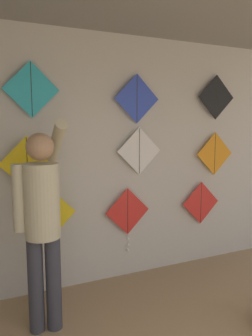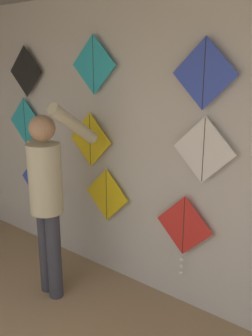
# 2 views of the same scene
# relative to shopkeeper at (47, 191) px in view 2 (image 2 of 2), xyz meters

# --- Properties ---
(back_panel) EXTENTS (5.82, 0.06, 2.80)m
(back_panel) POSITION_rel_shopkeeper_xyz_m (0.61, 0.69, 0.35)
(back_panel) COLOR beige
(back_panel) RESTS_ON ground
(shopkeeper) EXTENTS (0.47, 0.62, 1.87)m
(shopkeeper) POSITION_rel_shopkeeper_xyz_m (0.00, 0.00, 0.00)
(shopkeeper) COLOR #383842
(shopkeeper) RESTS_ON ground
(kite_0) EXTENTS (0.55, 0.01, 0.55)m
(kite_0) POSITION_rel_shopkeeper_xyz_m (-0.94, 0.60, -0.23)
(kite_0) COLOR blue
(kite_1) EXTENTS (0.55, 0.01, 0.55)m
(kite_1) POSITION_rel_shopkeeper_xyz_m (0.18, 0.60, -0.17)
(kite_1) COLOR yellow
(kite_2) EXTENTS (0.55, 0.04, 0.76)m
(kite_2) POSITION_rel_shopkeeper_xyz_m (1.08, 0.60, -0.29)
(kite_2) COLOR red
(kite_4) EXTENTS (0.55, 0.01, 0.55)m
(kite_4) POSITION_rel_shopkeeper_xyz_m (-1.08, 0.60, 0.45)
(kite_4) COLOR #28B2C6
(kite_5) EXTENTS (0.55, 0.01, 0.55)m
(kite_5) POSITION_rel_shopkeeper_xyz_m (-0.03, 0.60, 0.37)
(kite_5) COLOR yellow
(kite_6) EXTENTS (0.55, 0.01, 0.55)m
(kite_6) POSITION_rel_shopkeeper_xyz_m (1.23, 0.60, 0.46)
(kite_6) COLOR white
(kite_8) EXTENTS (0.55, 0.01, 0.55)m
(kite_8) POSITION_rel_shopkeeper_xyz_m (-1.00, 0.60, 1.02)
(kite_8) COLOR black
(kite_9) EXTENTS (0.55, 0.01, 0.55)m
(kite_9) POSITION_rel_shopkeeper_xyz_m (0.04, 0.60, 1.10)
(kite_9) COLOR #28B2C6
(kite_10) EXTENTS (0.55, 0.01, 0.55)m
(kite_10) POSITION_rel_shopkeeper_xyz_m (1.20, 0.60, 1.05)
(kite_10) COLOR blue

